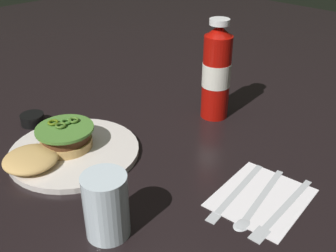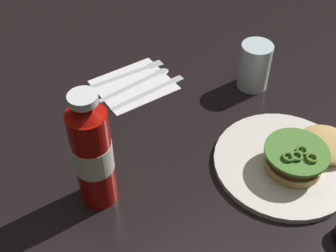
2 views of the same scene
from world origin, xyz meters
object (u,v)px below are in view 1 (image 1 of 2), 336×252
condiment_cup (32,119)px  fork_utensil (279,212)px  butter_knife (234,194)px  spoon_utensil (255,205)px  napkin (262,197)px  burger_sandwich (53,145)px  ketchup_bottle (216,73)px  dinner_plate (75,152)px  water_glass (106,206)px

condiment_cup → fork_utensil: condiment_cup is taller
condiment_cup → fork_utensil: 0.60m
condiment_cup → butter_knife: 0.52m
spoon_utensil → napkin: bearing=-169.1°
spoon_utensil → burger_sandwich: bearing=-67.1°
burger_sandwich → ketchup_bottle: ketchup_bottle is taller
burger_sandwich → napkin: size_ratio=1.17×
condiment_cup → dinner_plate: bearing=88.7°
ketchup_bottle → condiment_cup: bearing=-39.6°
dinner_plate → ketchup_bottle: size_ratio=1.12×
water_glass → condiment_cup: (-0.09, -0.41, -0.04)m
ketchup_bottle → napkin: (0.19, 0.26, -0.11)m
dinner_plate → fork_utensil: 0.43m
spoon_utensil → fork_utensil: same height
water_glass → fork_utensil: water_glass is taller
butter_knife → spoon_utensil: size_ratio=1.02×
burger_sandwich → condiment_cup: bearing=-103.8°
dinner_plate → napkin: dinner_plate is taller
napkin → spoon_utensil: spoon_utensil is taller
water_glass → fork_utensil: size_ratio=0.54×
ketchup_bottle → condiment_cup: 0.45m
water_glass → spoon_utensil: bearing=148.3°
ketchup_bottle → butter_knife: 0.33m
napkin → ketchup_bottle: bearing=-125.7°
condiment_cup → spoon_utensil: (-0.12, 0.55, -0.01)m
dinner_plate → condiment_cup: condiment_cup is taller
dinner_plate → ketchup_bottle: ketchup_bottle is taller
napkin → fork_utensil: bearing=71.3°
fork_utensil → ketchup_bottle: bearing=-123.6°
water_glass → fork_utensil: 0.29m
butter_knife → fork_utensil: same height
dinner_plate → butter_knife: size_ratio=1.36×
dinner_plate → butter_knife: bearing=111.3°
water_glass → spoon_utensil: size_ratio=0.57×
dinner_plate → condiment_cup: bearing=-91.3°
ketchup_bottle → butter_knife: ketchup_bottle is taller
burger_sandwich → ketchup_bottle: bearing=163.1°
spoon_utensil → fork_utensil: size_ratio=0.96×
condiment_cup → fork_utensil: (-0.13, 0.58, -0.01)m
butter_knife → dinner_plate: bearing=-68.7°
dinner_plate → burger_sandwich: (0.04, -0.02, 0.03)m
spoon_utensil → butter_knife: bearing=-89.8°
dinner_plate → water_glass: 0.25m
condiment_cup → napkin: 0.56m
dinner_plate → napkin: size_ratio=1.58×
condiment_cup → fork_utensil: bearing=103.0°
condiment_cup → fork_utensil: size_ratio=0.27×
condiment_cup → napkin: size_ratio=0.32×
burger_sandwich → fork_utensil: 0.46m
dinner_plate → condiment_cup: (-0.00, -0.18, 0.01)m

